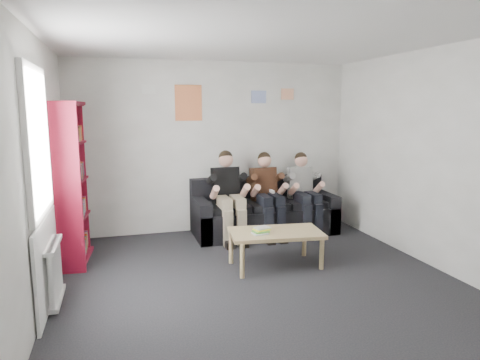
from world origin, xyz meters
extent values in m
plane|color=black|center=(0.00, 0.00, 0.00)|extent=(5.00, 5.00, 0.00)
plane|color=white|center=(0.00, 0.00, 2.70)|extent=(5.00, 5.00, 0.00)
plane|color=silver|center=(0.00, 2.50, 1.35)|extent=(4.50, 0.00, 4.50)
plane|color=silver|center=(0.00, -2.50, 1.35)|extent=(4.50, 0.00, 4.50)
plane|color=silver|center=(-2.25, 0.00, 1.35)|extent=(0.00, 5.00, 5.00)
plane|color=silver|center=(2.25, 0.00, 1.35)|extent=(0.00, 5.00, 5.00)
cube|color=black|center=(0.70, 2.03, 0.21)|extent=(2.23, 0.91, 0.43)
cube|color=black|center=(0.70, 2.39, 0.64)|extent=(2.23, 0.20, 0.44)
cube|color=black|center=(-0.32, 2.03, 0.30)|extent=(0.18, 0.91, 0.61)
cube|color=black|center=(1.73, 2.03, 0.30)|extent=(0.18, 0.91, 0.61)
cube|color=black|center=(0.70, 1.95, 0.48)|extent=(1.86, 0.63, 0.10)
cube|color=maroon|center=(-2.08, 1.50, 1.02)|extent=(0.31, 0.92, 2.05)
cube|color=tan|center=(0.35, 0.61, 0.43)|extent=(1.13, 0.62, 0.05)
cylinder|color=tan|center=(-0.16, 0.35, 0.20)|extent=(0.06, 0.06, 0.41)
cylinder|color=tan|center=(0.86, 0.35, 0.20)|extent=(0.06, 0.06, 0.41)
cylinder|color=tan|center=(-0.16, 0.86, 0.20)|extent=(0.06, 0.06, 0.41)
cylinder|color=tan|center=(0.86, 0.86, 0.20)|extent=(0.06, 0.06, 0.41)
cube|color=silver|center=(0.13, 0.55, 0.46)|extent=(0.18, 0.13, 0.01)
cube|color=#54A63B|center=(0.15, 0.58, 0.47)|extent=(0.18, 0.13, 0.01)
cube|color=#FFF635|center=(0.17, 0.61, 0.49)|extent=(0.18, 0.13, 0.01)
cube|color=silver|center=(0.19, 0.64, 0.50)|extent=(0.18, 0.13, 0.01)
cube|color=black|center=(0.08, 2.09, 0.80)|extent=(0.41, 0.30, 0.57)
sphere|color=#D99B84|center=(0.08, 2.05, 1.20)|extent=(0.22, 0.22, 0.22)
sphere|color=black|center=(0.08, 2.06, 1.23)|extent=(0.21, 0.21, 0.21)
cube|color=gray|center=(0.08, 1.78, 0.60)|extent=(0.36, 0.47, 0.15)
cube|color=gray|center=(0.08, 1.56, 0.26)|extent=(0.34, 0.14, 0.53)
cube|color=black|center=(0.08, 1.50, 0.05)|extent=(0.34, 0.26, 0.10)
cube|color=#53301B|center=(0.70, 2.08, 0.79)|extent=(0.39, 0.28, 0.54)
sphere|color=#D99B84|center=(0.70, 2.04, 1.16)|extent=(0.21, 0.21, 0.21)
sphere|color=black|center=(0.70, 2.06, 1.20)|extent=(0.20, 0.20, 0.20)
cube|color=black|center=(0.70, 1.79, 0.59)|extent=(0.35, 0.44, 0.14)
cube|color=black|center=(0.70, 1.58, 0.26)|extent=(0.33, 0.13, 0.53)
cube|color=black|center=(0.70, 1.52, 0.05)|extent=(0.33, 0.25, 0.10)
cube|color=silver|center=(0.70, 1.70, 0.74)|extent=(0.04, 0.13, 0.04)
cube|color=white|center=(1.32, 2.08, 0.78)|extent=(0.37, 0.27, 0.53)
sphere|color=#D99B84|center=(1.32, 2.04, 1.15)|extent=(0.21, 0.21, 0.21)
sphere|color=black|center=(1.32, 2.05, 1.18)|extent=(0.20, 0.20, 0.20)
cube|color=black|center=(1.32, 1.80, 0.59)|extent=(0.34, 0.43, 0.14)
cube|color=black|center=(1.32, 1.59, 0.26)|extent=(0.32, 0.13, 0.53)
cube|color=black|center=(1.32, 1.53, 0.05)|extent=(0.32, 0.24, 0.09)
cylinder|color=silver|center=(-2.15, -0.08, 0.35)|extent=(0.06, 0.06, 0.60)
cylinder|color=silver|center=(-2.15, 0.00, 0.35)|extent=(0.06, 0.06, 0.60)
cylinder|color=silver|center=(-2.15, 0.08, 0.35)|extent=(0.06, 0.06, 0.60)
cylinder|color=silver|center=(-2.15, 0.16, 0.35)|extent=(0.06, 0.06, 0.60)
cylinder|color=silver|center=(-2.15, 0.24, 0.35)|extent=(0.06, 0.06, 0.60)
cylinder|color=silver|center=(-2.15, 0.32, 0.35)|extent=(0.06, 0.06, 0.60)
cylinder|color=silver|center=(-2.15, 0.40, 0.35)|extent=(0.06, 0.06, 0.60)
cylinder|color=silver|center=(-2.15, 0.48, 0.35)|extent=(0.06, 0.06, 0.60)
cube|color=silver|center=(-2.15, 0.20, 0.07)|extent=(0.10, 0.64, 0.04)
cube|color=silver|center=(-2.15, 0.20, 0.63)|extent=(0.10, 0.64, 0.04)
cube|color=white|center=(-2.23, 0.20, 1.65)|extent=(0.02, 1.00, 1.30)
cube|color=white|center=(-2.22, 0.20, 2.33)|extent=(0.05, 1.12, 0.06)
cube|color=white|center=(-2.22, 0.20, 0.97)|extent=(0.05, 1.12, 0.06)
cube|color=white|center=(-2.22, 0.20, 0.45)|extent=(0.03, 1.30, 0.90)
cube|color=#E6B451|center=(-0.40, 2.49, 2.05)|extent=(0.42, 0.01, 0.55)
cube|color=blue|center=(0.75, 2.49, 2.15)|extent=(0.25, 0.01, 0.20)
cube|color=#D1419C|center=(1.25, 2.49, 2.20)|extent=(0.22, 0.01, 0.18)
cube|color=white|center=(-1.00, 2.49, 2.25)|extent=(0.20, 0.01, 0.14)
camera|label=1|loc=(-1.50, -4.21, 1.95)|focal=32.00mm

